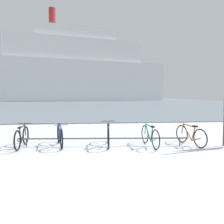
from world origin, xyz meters
name	(u,v)px	position (x,y,z in m)	size (l,w,h in m)	color
ground	(91,102)	(0.00, 53.90, -0.04)	(80.00, 132.00, 0.08)	white
bike_rack	(104,139)	(0.02, 3.51, 0.27)	(6.06, 0.50, 0.31)	#4C5156
bicycle_0	(22,137)	(-2.82, 3.62, 0.36)	(0.46, 1.63, 0.80)	black
bicycle_1	(60,136)	(-1.54, 3.70, 0.37)	(0.54, 1.73, 0.83)	black
bicycle_2	(108,135)	(0.19, 3.59, 0.38)	(0.46, 1.74, 0.85)	black
bicycle_3	(150,136)	(1.65, 3.35, 0.37)	(0.46, 1.70, 0.81)	black
bicycle_4	(190,135)	(3.16, 3.37, 0.36)	(0.57, 1.61, 0.79)	black
ferry_ship	(78,71)	(-3.58, 65.01, 8.85)	(52.77, 23.39, 26.38)	white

